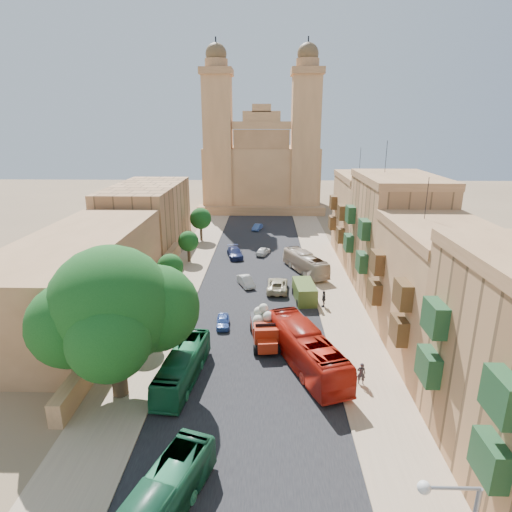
{
  "coord_description": "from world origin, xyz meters",
  "views": [
    {
      "loc": [
        1.26,
        -23.08,
        19.22
      ],
      "look_at": [
        0.0,
        26.0,
        4.0
      ],
      "focal_mm": 30.0,
      "sensor_mm": 36.0,
      "label": 1
    }
  ],
  "objects_px": {
    "bus_cream_east": "(305,263)",
    "pedestrian_a": "(361,373)",
    "car_cream": "(277,285)",
    "car_blue_a": "(223,321)",
    "street_tree_b": "(170,267)",
    "car_white_b": "(263,251)",
    "olive_pickup": "(304,292)",
    "car_blue_b": "(257,227)",
    "bus_green_south": "(158,506)",
    "street_tree_c": "(188,241)",
    "car_white_a": "(246,281)",
    "street_tree_d": "(201,219)",
    "church": "(262,167)",
    "bus_green_north": "(183,366)",
    "pedestrian_c": "(324,299)",
    "ficus_tree": "(114,311)",
    "bus_red_east": "(306,349)",
    "street_tree_a": "(141,309)",
    "car_dkblue": "(235,253)",
    "red_truck": "(264,327)"
  },
  "relations": [
    {
      "from": "ficus_tree",
      "to": "car_white_a",
      "type": "relative_size",
      "value": 3.07
    },
    {
      "from": "ficus_tree",
      "to": "bus_red_east",
      "type": "xyz_separation_m",
      "value": [
        13.95,
        4.1,
        -5.13
      ]
    },
    {
      "from": "bus_red_east",
      "to": "car_white_b",
      "type": "distance_m",
      "value": 31.75
    },
    {
      "from": "bus_green_north",
      "to": "car_cream",
      "type": "distance_m",
      "value": 20.58
    },
    {
      "from": "bus_green_south",
      "to": "car_blue_a",
      "type": "height_order",
      "value": "bus_green_south"
    },
    {
      "from": "street_tree_d",
      "to": "pedestrian_a",
      "type": "bearing_deg",
      "value": -66.24
    },
    {
      "from": "ficus_tree",
      "to": "street_tree_b",
      "type": "height_order",
      "value": "ficus_tree"
    },
    {
      "from": "street_tree_b",
      "to": "bus_cream_east",
      "type": "xyz_separation_m",
      "value": [
        16.5,
        7.66,
        -1.86
      ]
    },
    {
      "from": "car_dkblue",
      "to": "pedestrian_c",
      "type": "relative_size",
      "value": 2.63
    },
    {
      "from": "bus_cream_east",
      "to": "car_blue_b",
      "type": "bearing_deg",
      "value": -96.75
    },
    {
      "from": "church",
      "to": "ficus_tree",
      "type": "bearing_deg",
      "value": -97.18
    },
    {
      "from": "ficus_tree",
      "to": "street_tree_d",
      "type": "xyz_separation_m",
      "value": [
        -0.6,
        43.99,
        -2.97
      ]
    },
    {
      "from": "pedestrian_a",
      "to": "bus_green_south",
      "type": "bearing_deg",
      "value": 52.89
    },
    {
      "from": "olive_pickup",
      "to": "pedestrian_a",
      "type": "relative_size",
      "value": 2.82
    },
    {
      "from": "bus_cream_east",
      "to": "car_white_a",
      "type": "height_order",
      "value": "bus_cream_east"
    },
    {
      "from": "street_tree_c",
      "to": "car_dkblue",
      "type": "relative_size",
      "value": 0.92
    },
    {
      "from": "street_tree_c",
      "to": "car_white_a",
      "type": "bearing_deg",
      "value": -47.77
    },
    {
      "from": "street_tree_c",
      "to": "pedestrian_c",
      "type": "xyz_separation_m",
      "value": [
        17.56,
        -15.74,
        -2.09
      ]
    },
    {
      "from": "bus_cream_east",
      "to": "pedestrian_a",
      "type": "bearing_deg",
      "value": 71.49
    },
    {
      "from": "olive_pickup",
      "to": "car_white_b",
      "type": "xyz_separation_m",
      "value": [
        -4.86,
        17.53,
        -0.4
      ]
    },
    {
      "from": "street_tree_c",
      "to": "bus_green_north",
      "type": "xyz_separation_m",
      "value": [
        4.84,
        -30.18,
        -1.75
      ]
    },
    {
      "from": "car_white_b",
      "to": "pedestrian_c",
      "type": "xyz_separation_m",
      "value": [
        6.82,
        -19.35,
        0.34
      ]
    },
    {
      "from": "street_tree_d",
      "to": "car_blue_b",
      "type": "distance_m",
      "value": 12.48
    },
    {
      "from": "street_tree_c",
      "to": "olive_pickup",
      "type": "relative_size",
      "value": 0.89
    },
    {
      "from": "street_tree_d",
      "to": "ficus_tree",
      "type": "bearing_deg",
      "value": -89.22
    },
    {
      "from": "church",
      "to": "pedestrian_c",
      "type": "distance_m",
      "value": 59.46
    },
    {
      "from": "ficus_tree",
      "to": "car_white_b",
      "type": "relative_size",
      "value": 3.25
    },
    {
      "from": "ficus_tree",
      "to": "olive_pickup",
      "type": "height_order",
      "value": "ficus_tree"
    },
    {
      "from": "bus_green_south",
      "to": "pedestrian_c",
      "type": "relative_size",
      "value": 4.83
    },
    {
      "from": "olive_pickup",
      "to": "pedestrian_a",
      "type": "bearing_deg",
      "value": -79.55
    },
    {
      "from": "pedestrian_a",
      "to": "church",
      "type": "bearing_deg",
      "value": -75.25
    },
    {
      "from": "bus_cream_east",
      "to": "street_tree_b",
      "type": "bearing_deg",
      "value": 1.75
    },
    {
      "from": "church",
      "to": "bus_green_north",
      "type": "distance_m",
      "value": 73.44
    },
    {
      "from": "ficus_tree",
      "to": "street_tree_c",
      "type": "xyz_separation_m",
      "value": [
        -0.6,
        31.99,
        -3.7
      ]
    },
    {
      "from": "olive_pickup",
      "to": "street_tree_a",
      "type": "bearing_deg",
      "value": -147.12
    },
    {
      "from": "car_blue_a",
      "to": "car_white_b",
      "type": "relative_size",
      "value": 0.9
    },
    {
      "from": "bus_cream_east",
      "to": "car_blue_a",
      "type": "bearing_deg",
      "value": 36.81
    },
    {
      "from": "bus_cream_east",
      "to": "street_tree_a",
      "type": "bearing_deg",
      "value": 26.84
    },
    {
      "from": "bus_cream_east",
      "to": "car_cream",
      "type": "bearing_deg",
      "value": 36.88
    },
    {
      "from": "olive_pickup",
      "to": "car_blue_b",
      "type": "bearing_deg",
      "value": 100.34
    },
    {
      "from": "car_blue_a",
      "to": "street_tree_b",
      "type": "bearing_deg",
      "value": 124.41
    },
    {
      "from": "street_tree_a",
      "to": "car_blue_b",
      "type": "xyz_separation_m",
      "value": [
        9.5,
        43.44,
        -2.66
      ]
    },
    {
      "from": "street_tree_c",
      "to": "car_blue_b",
      "type": "relative_size",
      "value": 1.31
    },
    {
      "from": "red_truck",
      "to": "bus_cream_east",
      "type": "xyz_separation_m",
      "value": [
        5.38,
        19.46,
        -0.18
      ]
    },
    {
      "from": "street_tree_b",
      "to": "bus_cream_east",
      "type": "relative_size",
      "value": 0.5
    },
    {
      "from": "car_blue_a",
      "to": "pedestrian_a",
      "type": "bearing_deg",
      "value": -43.52
    },
    {
      "from": "bus_green_south",
      "to": "pedestrian_a",
      "type": "xyz_separation_m",
      "value": [
        12.6,
        12.55,
        -0.36
      ]
    },
    {
      "from": "street_tree_d",
      "to": "car_white_a",
      "type": "distance_m",
      "value": 23.54
    },
    {
      "from": "street_tree_b",
      "to": "bus_green_north",
      "type": "relative_size",
      "value": 0.52
    },
    {
      "from": "street_tree_c",
      "to": "car_cream",
      "type": "relative_size",
      "value": 0.87
    }
  ]
}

